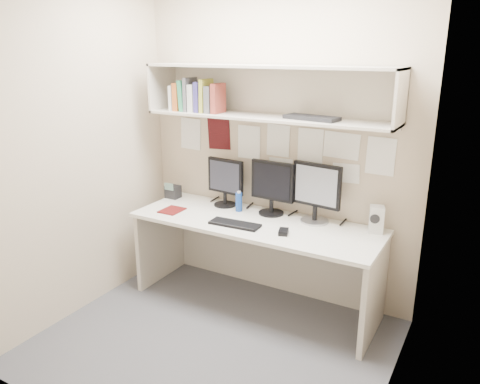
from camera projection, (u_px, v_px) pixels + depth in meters
The scene contains 19 objects.
floor at pixel (213, 343), 3.37m from camera, with size 2.40×2.00×0.01m, color #49494E.
wall_back at pixel (276, 143), 3.83m from camera, with size 2.40×0.02×2.60m, color #B9A78D.
wall_front at pixel (91, 214), 2.16m from camera, with size 2.40×0.02×2.60m, color #B9A78D.
wall_left at pixel (77, 150), 3.56m from camera, with size 0.02×2.00×2.60m, color #B9A78D.
wall_right at pixel (403, 196), 2.43m from camera, with size 0.02×2.00×2.60m, color #B9A78D.
desk at pixel (255, 263), 3.81m from camera, with size 2.00×0.70×0.73m.
overhead_hutch at pixel (270, 92), 3.59m from camera, with size 2.00×0.38×0.40m.
pinned_papers at pixel (276, 149), 3.84m from camera, with size 1.92×0.01×0.48m, color white, non-canonical shape.
monitor_left at pixel (225, 180), 4.01m from camera, with size 0.35×0.19×0.41m.
monitor_center at pixel (272, 185), 3.80m from camera, with size 0.38×0.21×0.44m.
monitor_right at pixel (316, 190), 3.61m from camera, with size 0.40×0.22×0.47m.
keyboard at pixel (235, 224), 3.60m from camera, with size 0.40×0.14×0.02m, color black.
mouse at pixel (283, 232), 3.43m from camera, with size 0.07×0.11×0.03m, color black.
speaker at pixel (376, 219), 3.44m from camera, with size 0.13×0.13×0.20m.
blue_bottle at pixel (239, 202), 3.90m from camera, with size 0.06×0.06×0.17m.
maroon_notebook at pixel (172, 210), 3.93m from camera, with size 0.16×0.20×0.01m, color #560F0E.
desk_phone at pixel (173, 192), 4.26m from camera, with size 0.12×0.11×0.15m.
book_stack at pixel (197, 97), 3.81m from camera, with size 0.46×0.17×0.27m.
hutch_tray at pixel (312, 118), 3.40m from camera, with size 0.40×0.15×0.03m, color black.
Camera 1 is at (1.60, -2.43, 2.03)m, focal length 35.00 mm.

